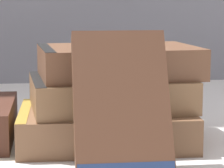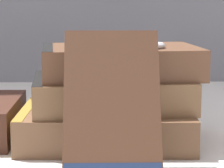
{
  "view_description": "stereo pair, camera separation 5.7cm",
  "coord_description": "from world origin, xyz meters",
  "px_view_note": "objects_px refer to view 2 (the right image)",
  "views": [
    {
      "loc": [
        -0.03,
        -0.59,
        0.17
      ],
      "look_at": [
        0.04,
        0.01,
        0.07
      ],
      "focal_mm": 85.0,
      "sensor_mm": 36.0,
      "label": 1
    },
    {
      "loc": [
        0.03,
        -0.59,
        0.17
      ],
      "look_at": [
        0.04,
        0.01,
        0.07
      ],
      "focal_mm": 85.0,
      "sensor_mm": 36.0,
      "label": 2
    }
  ],
  "objects_px": {
    "book_flat_bottom": "(102,125)",
    "book_flat_top": "(116,62)",
    "book_flat_middle": "(107,92)",
    "book_leaning_front": "(112,108)",
    "reading_glasses": "(92,115)",
    "pocket_watch": "(145,45)"
  },
  "relations": [
    {
      "from": "book_flat_bottom",
      "to": "pocket_watch",
      "type": "distance_m",
      "value": 0.11
    },
    {
      "from": "book_flat_middle",
      "to": "book_leaning_front",
      "type": "relative_size",
      "value": 1.4
    },
    {
      "from": "book_leaning_front",
      "to": "reading_glasses",
      "type": "bearing_deg",
      "value": 95.32
    },
    {
      "from": "reading_glasses",
      "to": "book_flat_bottom",
      "type": "bearing_deg",
      "value": -62.87
    },
    {
      "from": "reading_glasses",
      "to": "book_flat_top",
      "type": "bearing_deg",
      "value": -55.17
    },
    {
      "from": "pocket_watch",
      "to": "book_flat_bottom",
      "type": "bearing_deg",
      "value": 169.75
    },
    {
      "from": "book_flat_bottom",
      "to": "book_flat_top",
      "type": "xyz_separation_m",
      "value": [
        0.02,
        0.01,
        0.08
      ]
    },
    {
      "from": "book_flat_top",
      "to": "pocket_watch",
      "type": "height_order",
      "value": "pocket_watch"
    },
    {
      "from": "book_flat_bottom",
      "to": "book_flat_middle",
      "type": "relative_size",
      "value": 1.05
    },
    {
      "from": "book_flat_top",
      "to": "pocket_watch",
      "type": "xyz_separation_m",
      "value": [
        0.03,
        -0.02,
        0.02
      ]
    },
    {
      "from": "book_leaning_front",
      "to": "book_flat_middle",
      "type": "bearing_deg",
      "value": 91.6
    },
    {
      "from": "book_flat_top",
      "to": "pocket_watch",
      "type": "bearing_deg",
      "value": -34.51
    },
    {
      "from": "book_flat_middle",
      "to": "book_flat_top",
      "type": "height_order",
      "value": "book_flat_top"
    },
    {
      "from": "book_flat_middle",
      "to": "pocket_watch",
      "type": "height_order",
      "value": "pocket_watch"
    },
    {
      "from": "pocket_watch",
      "to": "reading_glasses",
      "type": "distance_m",
      "value": 0.2
    },
    {
      "from": "book_leaning_front",
      "to": "reading_glasses",
      "type": "height_order",
      "value": "book_leaning_front"
    },
    {
      "from": "book_flat_bottom",
      "to": "reading_glasses",
      "type": "xyz_separation_m",
      "value": [
        -0.01,
        0.14,
        -0.02
      ]
    },
    {
      "from": "book_flat_bottom",
      "to": "book_leaning_front",
      "type": "bearing_deg",
      "value": -83.82
    },
    {
      "from": "book_flat_middle",
      "to": "book_leaning_front",
      "type": "xyz_separation_m",
      "value": [
        0.0,
        -0.12,
        0.01
      ]
    },
    {
      "from": "book_flat_bottom",
      "to": "book_leaning_front",
      "type": "distance_m",
      "value": 0.12
    },
    {
      "from": "book_flat_middle",
      "to": "book_leaning_front",
      "type": "bearing_deg",
      "value": -93.23
    },
    {
      "from": "book_leaning_front",
      "to": "reading_glasses",
      "type": "relative_size",
      "value": 1.35
    }
  ]
}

